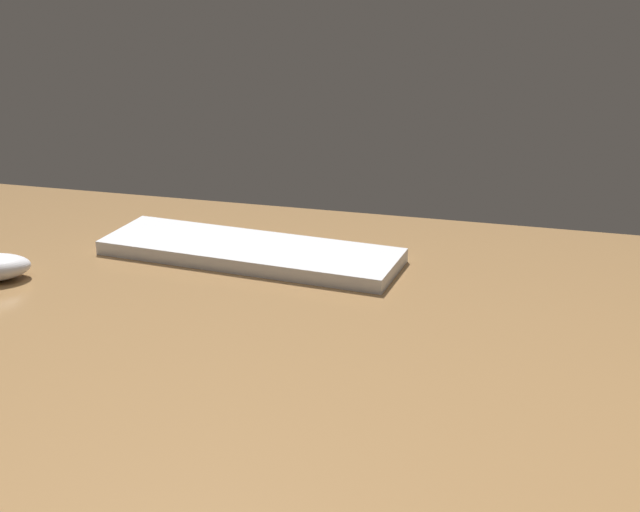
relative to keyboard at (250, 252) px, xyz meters
The scene contains 2 objects.
desk 20.30cm from the keyboard, 67.27° to the right, with size 140.00×84.00×2.00cm, color olive.
keyboard is the anchor object (origin of this frame).
Camera 1 is at (30.28, -86.91, 44.03)cm, focal length 49.94 mm.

